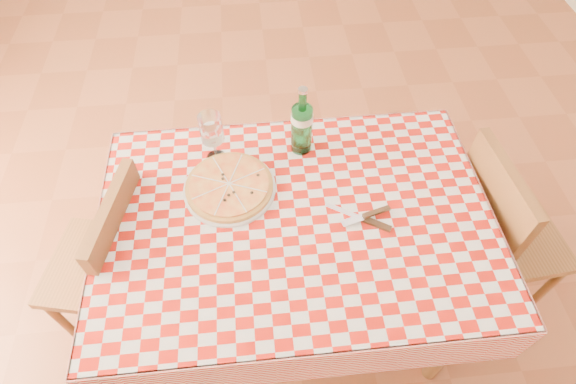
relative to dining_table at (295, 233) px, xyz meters
name	(u,v)px	position (x,y,z in m)	size (l,w,h in m)	color
dining_table	(295,233)	(0.00, 0.00, 0.00)	(1.20, 0.80, 0.75)	brown
tablecloth	(296,218)	(0.00, 0.00, 0.09)	(1.30, 0.90, 0.01)	#9D1209
chair_near	(497,229)	(0.80, 0.04, -0.16)	(0.43, 0.43, 0.88)	brown
chair_far	(113,259)	(-0.68, 0.06, -0.17)	(0.46, 0.46, 0.85)	brown
pizza_plate	(229,186)	(-0.21, 0.14, 0.12)	(0.32, 0.32, 0.04)	#B7793D
water_bottle	(302,120)	(0.05, 0.30, 0.24)	(0.08, 0.08, 0.28)	#1A692E
wine_glass	(213,139)	(-0.26, 0.29, 0.20)	(0.08, 0.08, 0.20)	white
cutlery	(363,217)	(0.22, -0.03, 0.11)	(0.24, 0.20, 0.03)	silver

